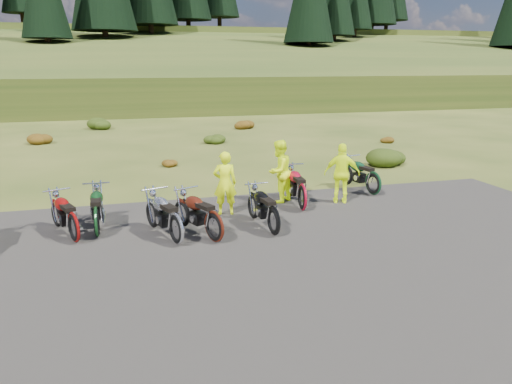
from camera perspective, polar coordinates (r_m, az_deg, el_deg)
name	(u,v)px	position (r m, az deg, el deg)	size (l,w,h in m)	color
ground	(225,243)	(11.82, -3.59, -5.79)	(300.00, 300.00, 0.00)	#324316
gravel_pad	(246,277)	(10.01, -1.18, -9.66)	(20.00, 12.00, 0.04)	black
hill_slope	(136,98)	(61.03, -13.54, 10.41)	(300.00, 46.00, 3.00)	#2D4115
hill_plateau	(125,80)	(120.94, -14.73, 12.26)	(300.00, 90.00, 9.17)	#2D4115
shrub_2	(39,137)	(27.98, -23.57, 5.78)	(1.30, 1.30, 0.77)	#622E0C
shrub_3	(100,122)	(32.97, -17.36, 7.64)	(1.56, 1.56, 0.92)	#25360D
shrub_4	(168,161)	(20.50, -10.05, 3.49)	(0.77, 0.77, 0.45)	#622E0C
shrub_5	(214,138)	(26.07, -4.85, 6.20)	(1.03, 1.03, 0.61)	#25360D
shrub_6	(243,123)	(31.80, -1.47, 7.92)	(1.30, 1.30, 0.77)	#622E0C
shrub_7	(387,154)	(21.13, 14.77, 4.21)	(1.56, 1.56, 0.92)	#25360D
shrub_8	(385,138)	(27.13, 14.50, 5.96)	(0.77, 0.77, 0.45)	#622E0C
motorcycle_1	(75,243)	(12.51, -19.93, -5.51)	(2.04, 0.68, 1.07)	maroon
motorcycle_2	(98,237)	(12.72, -17.62, -4.97)	(2.09, 0.70, 1.09)	#0E3313
motorcycle_3	(177,245)	(11.76, -9.03, -6.04)	(2.14, 0.71, 1.12)	#B7B6BC
motorcycle_4	(215,243)	(11.82, -4.75, -5.80)	(2.11, 0.70, 1.11)	#46150B
motorcycle_5	(274,236)	(12.24, 2.02, -5.03)	(2.05, 0.68, 1.07)	black
motorcycle_6	(302,211)	(14.27, 5.29, -2.19)	(2.17, 0.72, 1.14)	maroon
motorcycle_7	(373,195)	(16.29, 13.18, -0.39)	(2.10, 0.70, 1.10)	#0E341B
person_middle	(225,184)	(13.66, -3.57, 0.90)	(0.64, 0.42, 1.76)	#DCF60C
person_right_a	(279,172)	(14.86, 2.63, 2.26)	(0.91, 0.71, 1.87)	#DCF60C
person_right_b	(342,174)	(14.98, 9.79, 2.00)	(1.05, 0.44, 1.79)	#DCF60C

